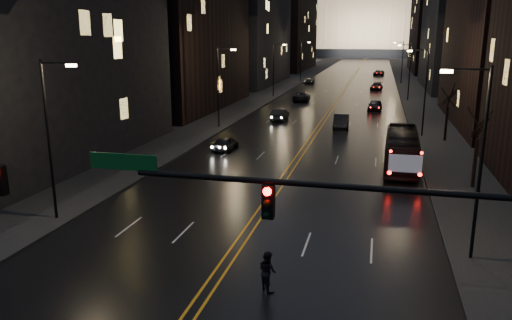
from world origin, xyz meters
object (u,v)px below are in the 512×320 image
Objects in this scene: traffic_signal at (353,225)px; oncoming_car_b at (280,115)px; receding_car_a at (341,122)px; pedestrian_b at (268,271)px; bus at (402,149)px; oncoming_car_a at (226,143)px.

traffic_signal reaches higher than oncoming_car_b.
pedestrian_b is (-0.10, -37.84, 0.05)m from receding_car_a.
traffic_signal is 48.23m from oncoming_car_b.
bus is (2.52, 26.84, -3.65)m from traffic_signal.
oncoming_car_a is 26.09m from pedestrian_b.
traffic_signal is 3.54× the size of receding_car_a.
oncoming_car_b is at bearing -34.27° from pedestrian_b.
oncoming_car_a is 2.30× the size of pedestrian_b.
pedestrian_b is at bearing -103.76° from bus.
pedestrian_b reaches higher than oncoming_car_b.
receding_car_a is (7.77, -3.87, 0.08)m from oncoming_car_b.
oncoming_car_a is (-12.83, 29.37, -4.43)m from traffic_signal.
bus is at bearing -60.13° from pedestrian_b.
oncoming_car_b is at bearing 103.46° from traffic_signal.
bus is 22.66m from pedestrian_b.
oncoming_car_a is 17.42m from oncoming_car_b.
bus is 6.08× the size of pedestrian_b.
traffic_signal is 7.44m from pedestrian_b.
oncoming_car_a is at bearing 86.11° from oncoming_car_b.
bus is 15.58m from oncoming_car_a.
oncoming_car_b is at bearing 150.62° from receding_car_a.
bus is 2.38× the size of oncoming_car_b.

